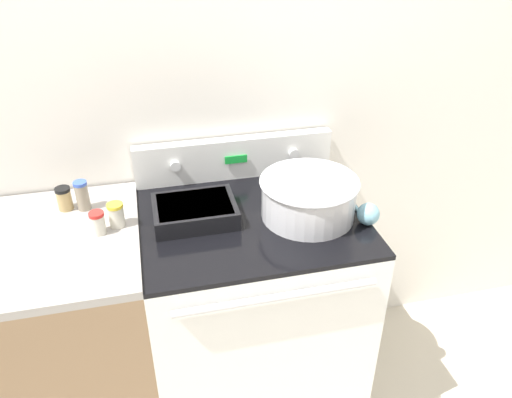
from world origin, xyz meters
TOP-DOWN VIEW (x-y plane):
  - kitchen_wall at (0.00, 0.71)m, footprint 8.00×0.05m
  - stove_range at (0.00, 0.34)m, footprint 0.80×0.70m
  - control_panel at (0.00, 0.65)m, footprint 0.80×0.07m
  - side_counter at (-0.72, 0.34)m, footprint 0.63×0.67m
  - mixing_bowl at (0.20, 0.29)m, footprint 0.35×0.35m
  - casserole_dish at (-0.20, 0.36)m, footprint 0.29×0.22m
  - ladle at (0.39, 0.21)m, footprint 0.08×0.31m
  - spice_jar_yellow_cap at (-0.47, 0.37)m, footprint 0.06×0.06m
  - spice_jar_red_cap at (-0.53, 0.34)m, footprint 0.05×0.05m
  - spice_jar_blue_cap at (-0.59, 0.51)m, footprint 0.05×0.05m
  - spice_jar_black_cap at (-0.65, 0.52)m, footprint 0.05×0.05m

SIDE VIEW (x-z plane):
  - stove_range at x=0.00m, z-range 0.00..0.95m
  - side_counter at x=-0.72m, z-range 0.00..0.97m
  - ladle at x=0.39m, z-range 0.95..1.03m
  - casserole_dish at x=-0.20m, z-range 0.96..1.02m
  - spice_jar_red_cap at x=-0.53m, z-range 0.97..1.05m
  - spice_jar_black_cap at x=-0.65m, z-range 0.97..1.05m
  - spice_jar_yellow_cap at x=-0.47m, z-range 0.97..1.05m
  - spice_jar_blue_cap at x=-0.59m, z-range 0.97..1.08m
  - mixing_bowl at x=0.20m, z-range 0.96..1.11m
  - control_panel at x=0.00m, z-range 0.95..1.12m
  - kitchen_wall at x=0.00m, z-range 0.00..2.50m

